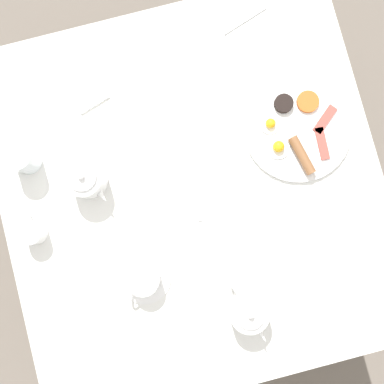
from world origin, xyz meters
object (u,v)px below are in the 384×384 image
(creamer_jug, at_px, (33,233))
(fork_spare, at_px, (206,189))
(napkin_folded, at_px, (83,86))
(fork_by_plate, at_px, (176,350))
(water_glass_tall, at_px, (22,158))
(knife_by_plate, at_px, (299,237))
(spoon_for_tea, at_px, (244,20))
(breakfast_plate, at_px, (297,129))
(teacup_with_saucer_left, at_px, (144,279))
(teapot_near, at_px, (86,179))
(teapot_far, at_px, (248,311))

(creamer_jug, distance_m, fork_spare, 0.49)
(creamer_jug, xyz_separation_m, napkin_folded, (0.37, -0.22, -0.03))
(napkin_folded, height_order, fork_spare, napkin_folded)
(fork_by_plate, bearing_deg, napkin_folded, 5.29)
(water_glass_tall, xyz_separation_m, creamer_jug, (-0.20, 0.02, -0.02))
(creamer_jug, bearing_deg, napkin_folded, -30.78)
(knife_by_plate, height_order, spoon_for_tea, same)
(breakfast_plate, bearing_deg, napkin_folded, 63.59)
(spoon_for_tea, bearing_deg, water_glass_tall, 109.38)
(teacup_with_saucer_left, height_order, napkin_folded, teacup_with_saucer_left)
(breakfast_plate, bearing_deg, creamer_jug, 97.28)
(teapot_near, bearing_deg, water_glass_tall, -151.95)
(teapot_near, bearing_deg, fork_by_plate, -16.59)
(teapot_near, distance_m, creamer_jug, 0.21)
(teapot_far, height_order, water_glass_tall, teapot_far)
(fork_by_plate, bearing_deg, spoon_for_tea, -26.39)
(fork_spare, bearing_deg, spoon_for_tea, -27.40)
(teapot_far, relative_size, napkin_folded, 1.15)
(teapot_near, relative_size, water_glass_tall, 1.73)
(napkin_folded, bearing_deg, creamer_jug, 149.22)
(teapot_near, relative_size, napkin_folded, 1.06)
(breakfast_plate, height_order, fork_by_plate, breakfast_plate)
(knife_by_plate, relative_size, spoon_for_tea, 1.56)
(spoon_for_tea, bearing_deg, teapot_far, 165.24)
(breakfast_plate, distance_m, fork_spare, 0.31)
(teapot_near, distance_m, fork_spare, 0.33)
(water_glass_tall, distance_m, spoon_for_tea, 0.74)
(fork_by_plate, bearing_deg, teapot_near, 13.11)
(knife_by_plate, bearing_deg, breakfast_plate, -14.03)
(fork_by_plate, bearing_deg, teapot_far, -74.06)
(teacup_with_saucer_left, relative_size, fork_spare, 0.83)
(teacup_with_saucer_left, height_order, creamer_jug, teacup_with_saucer_left)
(breakfast_plate, xyz_separation_m, teapot_far, (-0.44, 0.27, 0.04))
(water_glass_tall, xyz_separation_m, napkin_folded, (0.17, -0.20, -0.04))
(napkin_folded, distance_m, knife_by_plate, 0.74)
(water_glass_tall, relative_size, creamer_jug, 1.07)
(creamer_jug, bearing_deg, spoon_for_tea, -58.07)
(creamer_jug, bearing_deg, fork_spare, -89.86)
(knife_by_plate, bearing_deg, teapot_near, 60.24)
(teapot_near, xyz_separation_m, teapot_far, (-0.45, -0.33, 0.00))
(breakfast_plate, bearing_deg, knife_by_plate, 165.97)
(breakfast_plate, height_order, water_glass_tall, water_glass_tall)
(knife_by_plate, distance_m, spoon_for_tea, 0.64)
(napkin_folded, bearing_deg, water_glass_tall, 130.58)
(teapot_far, relative_size, water_glass_tall, 1.88)
(fork_spare, bearing_deg, teapot_near, 71.29)
(teacup_with_saucer_left, xyz_separation_m, fork_spare, (0.20, -0.23, -0.03))
(water_glass_tall, distance_m, creamer_jug, 0.20)
(water_glass_tall, height_order, napkin_folded, water_glass_tall)
(water_glass_tall, bearing_deg, knife_by_plate, -120.33)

